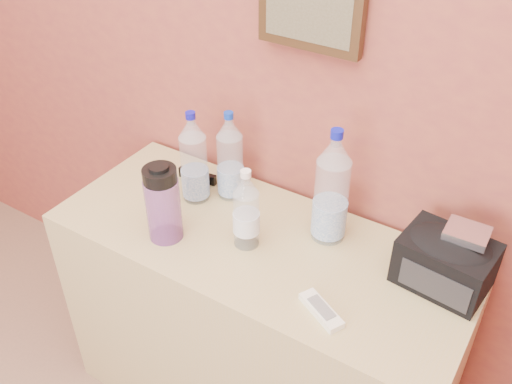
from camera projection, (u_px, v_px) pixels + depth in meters
picture_frame at (311, 2)px, 1.47m from camera, size 0.30×0.03×0.25m
dresser at (258, 329)px, 1.89m from camera, size 1.25×0.52×0.78m
pet_large_a at (194, 162)px, 1.75m from camera, size 0.08×0.08×0.31m
pet_large_b at (230, 160)px, 1.76m from camera, size 0.08×0.08×0.30m
pet_large_c at (331, 192)px, 1.58m from camera, size 0.10×0.10×0.36m
pet_small at (246, 213)px, 1.58m from camera, size 0.07×0.07×0.25m
nalgene_bottle at (163, 203)px, 1.61m from camera, size 0.10×0.10×0.25m
sunglasses at (198, 176)px, 1.89m from camera, size 0.14×0.07×0.03m
ac_remote at (321, 310)px, 1.43m from camera, size 0.14×0.10×0.02m
toiletry_bag at (446, 260)px, 1.48m from camera, size 0.25×0.19×0.16m
foil_packet at (467, 233)px, 1.42m from camera, size 0.11×0.09×0.02m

